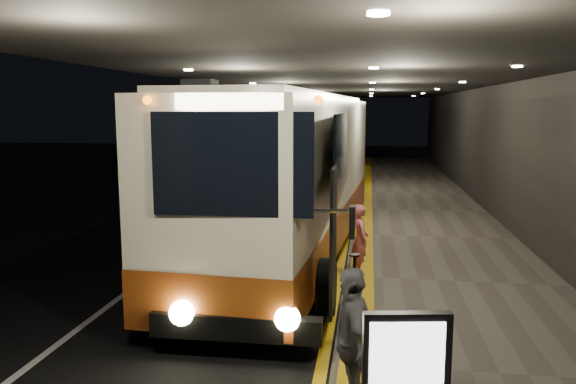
# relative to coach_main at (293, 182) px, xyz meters

# --- Properties ---
(ground) EXTENTS (90.00, 90.00, 0.00)m
(ground) POSITION_rel_coach_main_xyz_m (-1.11, -2.93, -1.85)
(ground) COLOR black
(lane_line_white) EXTENTS (0.12, 50.00, 0.01)m
(lane_line_white) POSITION_rel_coach_main_xyz_m (-2.91, 2.07, -1.85)
(lane_line_white) COLOR silver
(lane_line_white) RESTS_ON ground
(kerb_stripe_yellow) EXTENTS (0.18, 50.00, 0.01)m
(kerb_stripe_yellow) POSITION_rel_coach_main_xyz_m (1.24, 2.07, -1.85)
(kerb_stripe_yellow) COLOR gold
(kerb_stripe_yellow) RESTS_ON ground
(sidewalk) EXTENTS (4.50, 50.00, 0.15)m
(sidewalk) POSITION_rel_coach_main_xyz_m (3.64, 2.07, -1.78)
(sidewalk) COLOR #514C44
(sidewalk) RESTS_ON ground
(tactile_strip) EXTENTS (0.50, 50.00, 0.01)m
(tactile_strip) POSITION_rel_coach_main_xyz_m (1.74, 2.07, -1.70)
(tactile_strip) COLOR gold
(tactile_strip) RESTS_ON sidewalk
(terminal_wall) EXTENTS (0.10, 50.00, 6.00)m
(terminal_wall) POSITION_rel_coach_main_xyz_m (5.89, 2.07, 1.15)
(terminal_wall) COLOR black
(terminal_wall) RESTS_ON ground
(support_columns) EXTENTS (0.80, 24.80, 4.40)m
(support_columns) POSITION_rel_coach_main_xyz_m (-2.61, 1.07, 0.35)
(support_columns) COLOR black
(support_columns) RESTS_ON ground
(canopy) EXTENTS (9.00, 50.00, 0.40)m
(canopy) POSITION_rel_coach_main_xyz_m (1.39, 2.07, 2.75)
(canopy) COLOR black
(canopy) RESTS_ON support_columns
(coach_main) EXTENTS (3.41, 12.51, 3.86)m
(coach_main) POSITION_rel_coach_main_xyz_m (0.00, 0.00, 0.00)
(coach_main) COLOR #EBE1C5
(coach_main) RESTS_ON ground
(coach_second) EXTENTS (2.72, 12.11, 3.80)m
(coach_second) POSITION_rel_coach_main_xyz_m (-0.21, 12.17, -0.03)
(coach_second) COLOR #EBE1C5
(coach_second) RESTS_ON ground
(coach_third) EXTENTS (3.04, 11.99, 3.73)m
(coach_third) POSITION_rel_coach_main_xyz_m (-0.10, 26.78, -0.06)
(coach_third) COLOR #EBE1C5
(coach_third) RESTS_ON ground
(passenger_boarding) EXTENTS (0.50, 0.63, 1.50)m
(passenger_boarding) POSITION_rel_coach_main_xyz_m (1.69, -1.77, -0.95)
(passenger_boarding) COLOR #A74E52
(passenger_boarding) RESTS_ON sidewalk
(passenger_waiting_grey) EXTENTS (0.74, 1.12, 1.76)m
(passenger_waiting_grey) POSITION_rel_coach_main_xyz_m (1.69, -7.41, -0.83)
(passenger_waiting_grey) COLOR #4B4A4F
(passenger_waiting_grey) RESTS_ON sidewalk
(info_sign) EXTENTS (0.81, 0.24, 1.69)m
(info_sign) POSITION_rel_coach_main_xyz_m (2.21, -8.58, -0.56)
(info_sign) COLOR black
(info_sign) RESTS_ON sidewalk
(stanchion_post) EXTENTS (0.05, 0.05, 1.12)m
(stanchion_post) POSITION_rel_coach_main_xyz_m (1.64, -4.45, -1.15)
(stanchion_post) COLOR black
(stanchion_post) RESTS_ON sidewalk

